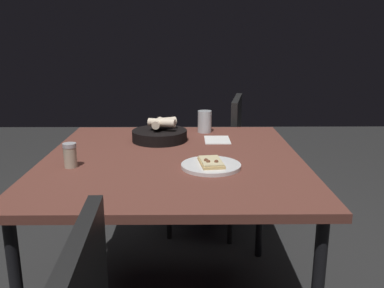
{
  "coord_description": "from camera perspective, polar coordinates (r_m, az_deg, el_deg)",
  "views": [
    {
      "loc": [
        -1.65,
        -0.07,
        1.24
      ],
      "look_at": [
        -0.06,
        -0.08,
        0.82
      ],
      "focal_mm": 38.67,
      "sensor_mm": 36.0,
      "label": 1
    }
  ],
  "objects": [
    {
      "name": "beer_glass",
      "position": [
        2.15,
        1.76,
        3.0
      ],
      "size": [
        0.07,
        0.07,
        0.11
      ],
      "color": "silver",
      "rests_on": "dining_table"
    },
    {
      "name": "napkin",
      "position": [
        1.99,
        3.49,
        0.56
      ],
      "size": [
        0.16,
        0.12,
        0.0
      ],
      "color": "white",
      "rests_on": "dining_table"
    },
    {
      "name": "pepper_shaker",
      "position": [
        1.64,
        -16.44,
        -1.69
      ],
      "size": [
        0.05,
        0.05,
        0.09
      ],
      "color": "#BFB299",
      "rests_on": "dining_table"
    },
    {
      "name": "pizza_plate",
      "position": [
        1.58,
        2.64,
        -2.91
      ],
      "size": [
        0.23,
        0.23,
        0.04
      ],
      "color": "white",
      "rests_on": "dining_table"
    },
    {
      "name": "chair_near",
      "position": [
        2.62,
        3.42,
        -1.5
      ],
      "size": [
        0.51,
        0.51,
        0.87
      ],
      "color": "#2D2D2D",
      "rests_on": "ground"
    },
    {
      "name": "bread_basket",
      "position": [
        1.98,
        -4.44,
        1.42
      ],
      "size": [
        0.26,
        0.26,
        0.11
      ],
      "color": "black",
      "rests_on": "dining_table"
    },
    {
      "name": "dining_table",
      "position": [
        1.74,
        -2.67,
        -3.61
      ],
      "size": [
        1.14,
        1.06,
        0.75
      ],
      "color": "brown",
      "rests_on": "ground"
    }
  ]
}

